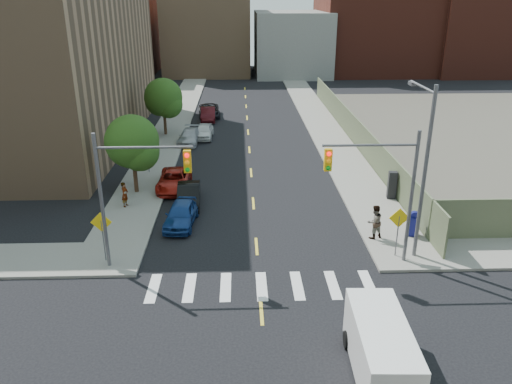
{
  "coord_description": "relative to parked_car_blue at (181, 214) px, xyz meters",
  "views": [
    {
      "loc": [
        -0.85,
        -16.2,
        12.95
      ],
      "look_at": [
        0.07,
        11.01,
        2.0
      ],
      "focal_mm": 35.0,
      "sensor_mm": 36.0,
      "label": 1
    }
  ],
  "objects": [
    {
      "name": "parked_car_white",
      "position": [
        0.18,
        19.06,
        -0.03
      ],
      "size": [
        1.76,
        4.01,
        1.34
      ],
      "primitive_type": "imported",
      "rotation": [
        0.0,
        0.0,
        -0.05
      ],
      "color": "silver",
      "rests_on": "ground"
    },
    {
      "name": "bg_bldg_west",
      "position": [
        -17.62,
        59.09,
        5.3
      ],
      "size": [
        14.0,
        18.0,
        12.0
      ],
      "primitive_type": "cube",
      "color": "#592319",
      "rests_on": "ground"
    },
    {
      "name": "bg_bldg_center",
      "position": [
        12.38,
        59.09,
        4.3
      ],
      "size": [
        12.0,
        16.0,
        10.0
      ],
      "primitive_type": "cube",
      "color": "gray",
      "rests_on": "ground"
    },
    {
      "name": "parked_car_blue",
      "position": [
        0.0,
        0.0,
        0.0
      ],
      "size": [
        2.04,
        4.26,
        1.4
      ],
      "primitive_type": "imported",
      "rotation": [
        0.0,
        0.0,
        -0.09
      ],
      "color": "navy",
      "rests_on": "ground"
    },
    {
      "name": "sidewalk_nw",
      "position": [
        -3.37,
        30.59,
        -0.63
      ],
      "size": [
        3.5,
        73.0,
        0.15
      ],
      "primitive_type": "cube",
      "color": "gray",
      "rests_on": "ground"
    },
    {
      "name": "tree_west_near",
      "position": [
        -3.62,
        5.14,
        2.78
      ],
      "size": [
        3.66,
        3.64,
        5.52
      ],
      "color": "#332114",
      "rests_on": "ground"
    },
    {
      "name": "streetlight_ne",
      "position": [
        12.58,
        -4.01,
        4.52
      ],
      "size": [
        0.25,
        3.7,
        9.0
      ],
      "color": "#59595E",
      "rests_on": "ground"
    },
    {
      "name": "parked_car_silver",
      "position": [
        -1.07,
        17.33,
        -0.06
      ],
      "size": [
        2.17,
        4.55,
        1.28
      ],
      "primitive_type": "imported",
      "rotation": [
        0.0,
        0.0,
        -0.09
      ],
      "color": "#A3A5AA",
      "rests_on": "ground"
    },
    {
      "name": "cargo_van",
      "position": [
        8.46,
        -12.76,
        0.44
      ],
      "size": [
        2.14,
        4.82,
        2.17
      ],
      "rotation": [
        0.0,
        0.0,
        -0.04
      ],
      "color": "white",
      "rests_on": "ground"
    },
    {
      "name": "mailbox",
      "position": [
        13.25,
        -2.15,
        0.15
      ],
      "size": [
        0.68,
        0.57,
        1.45
      ],
      "rotation": [
        0.0,
        0.0,
        -0.22
      ],
      "color": "navy",
      "rests_on": "sidewalk_ne"
    },
    {
      "name": "fence_north",
      "position": [
        13.98,
        17.09,
        0.55
      ],
      "size": [
        0.12,
        44.0,
        2.5
      ],
      "primitive_type": "cube",
      "color": "#686F4E",
      "rests_on": "ground"
    },
    {
      "name": "bg_bldg_fareast",
      "position": [
        42.38,
        59.09,
        8.3
      ],
      "size": [
        14.0,
        16.0,
        18.0
      ],
      "primitive_type": "cube",
      "color": "#592319",
      "rests_on": "ground"
    },
    {
      "name": "ground",
      "position": [
        4.38,
        -10.91,
        -0.7
      ],
      "size": [
        160.0,
        160.0,
        0.0
      ],
      "primitive_type": "plane",
      "color": "black",
      "rests_on": "ground"
    },
    {
      "name": "pedestrian_east",
      "position": [
        10.94,
        -2.37,
        0.42
      ],
      "size": [
        1.16,
        1.04,
        1.95
      ],
      "primitive_type": "imported",
      "rotation": [
        0.0,
        0.0,
        3.52
      ],
      "color": "gray",
      "rests_on": "sidewalk_ne"
    },
    {
      "name": "parked_car_grey",
      "position": [
        0.18,
        27.9,
        -0.03
      ],
      "size": [
        2.66,
        5.05,
        1.35
      ],
      "primitive_type": "imported",
      "rotation": [
        0.0,
        0.0,
        0.09
      ],
      "color": "black",
      "rests_on": "ground"
    },
    {
      "name": "signal_nw",
      "position": [
        -1.6,
        -4.91,
        3.83
      ],
      "size": [
        4.59,
        0.3,
        7.0
      ],
      "color": "#59595E",
      "rests_on": "ground"
    },
    {
      "name": "warn_sign_midwest",
      "position": [
        -3.42,
        9.09,
        1.29
      ],
      "size": [
        1.06,
        0.06,
        2.83
      ],
      "color": "#59595E",
      "rests_on": "ground"
    },
    {
      "name": "warn_sign_nw",
      "position": [
        -3.42,
        -4.41,
        1.29
      ],
      "size": [
        1.06,
        0.06,
        2.83
      ],
      "color": "#59595E",
      "rests_on": "ground"
    },
    {
      "name": "sidewalk_ne",
      "position": [
        12.13,
        30.59,
        -0.63
      ],
      "size": [
        3.5,
        73.0,
        0.15
      ],
      "primitive_type": "cube",
      "color": "gray",
      "rests_on": "ground"
    },
    {
      "name": "bg_bldg_midwest",
      "position": [
        -1.62,
        61.09,
        6.8
      ],
      "size": [
        14.0,
        16.0,
        15.0
      ],
      "primitive_type": "cube",
      "color": "#8C6B4C",
      "rests_on": "ground"
    },
    {
      "name": "tree_west_far",
      "position": [
        -3.62,
        20.14,
        2.78
      ],
      "size": [
        3.66,
        3.64,
        5.52
      ],
      "color": "#332114",
      "rests_on": "ground"
    },
    {
      "name": "signal_ne",
      "position": [
        10.37,
        -4.91,
        3.83
      ],
      "size": [
        4.59,
        0.3,
        7.0
      ],
      "color": "#59595E",
      "rests_on": "ground"
    },
    {
      "name": "parked_car_black",
      "position": [
        0.18,
        2.98,
        -0.03
      ],
      "size": [
        1.66,
        4.18,
        1.35
      ],
      "primitive_type": "imported",
      "rotation": [
        0.0,
        0.0,
        0.06
      ],
      "color": "black",
      "rests_on": "ground"
    },
    {
      "name": "parked_car_maroon",
      "position": [
        0.18,
        25.9,
        0.02
      ],
      "size": [
        1.68,
        4.42,
        1.44
      ],
      "primitive_type": "imported",
      "rotation": [
        0.0,
        0.0,
        0.04
      ],
      "color": "#3A0B0F",
      "rests_on": "ground"
    },
    {
      "name": "payphone",
      "position": [
        13.58,
        3.34,
        0.37
      ],
      "size": [
        0.59,
        0.51,
        1.85
      ],
      "primitive_type": "cube",
      "rotation": [
        0.0,
        0.0,
        -0.11
      ],
      "color": "black",
      "rests_on": "sidewalk_ne"
    },
    {
      "name": "bg_bldg_east",
      "position": [
        26.38,
        61.09,
        7.3
      ],
      "size": [
        18.0,
        18.0,
        16.0
      ],
      "primitive_type": "cube",
      "color": "#592319",
      "rests_on": "ground"
    },
    {
      "name": "warn_sign_ne",
      "position": [
        11.58,
        -4.41,
        1.29
      ],
      "size": [
        1.06,
        0.06,
        2.83
      ],
      "color": "#59595E",
      "rests_on": "ground"
    },
    {
      "name": "parked_car_red",
      "position": [
        -1.12,
        5.9,
        -0.05
      ],
      "size": [
        2.17,
        4.71,
        1.31
      ],
      "primitive_type": "imported",
      "rotation": [
        0.0,
        0.0,
        0.0
      ],
      "color": "#A01910",
      "rests_on": "ground"
    },
    {
      "name": "pedestrian_west",
      "position": [
        -3.84,
        2.56,
        0.26
      ],
      "size": [
        0.51,
        0.66,
        1.63
      ],
      "primitive_type": "imported",
      "rotation": [
        0.0,
        0.0,
        1.35
      ],
      "color": "gray",
      "rests_on": "sidewalk_nw"
    }
  ]
}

